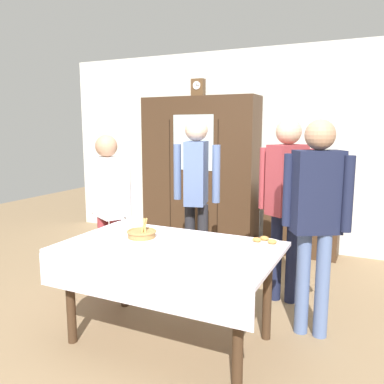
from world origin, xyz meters
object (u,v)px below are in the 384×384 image
wall_cabinet (200,171)px  person_behind_table_left (316,207)px  bookshelf_low (302,221)px  person_beside_shelf (108,199)px  person_behind_table_right (196,184)px  tea_cup_mid_left (174,258)px  dining_table (167,261)px  bread_basket (142,233)px  tea_cup_near_right (179,243)px  person_near_right_end (286,192)px  pastry_plate (265,242)px  spoon_mid_left (222,252)px  spoon_center (113,249)px  spoon_far_left (106,237)px  tea_cup_back_edge (130,228)px  mantel_clock (198,88)px  book_stack (303,184)px

wall_cabinet → person_behind_table_left: size_ratio=1.21×
bookshelf_low → person_beside_shelf: bearing=-126.5°
person_behind_table_left → person_behind_table_right: size_ratio=0.98×
bookshelf_low → tea_cup_mid_left: size_ratio=7.09×
bookshelf_low → dining_table: bearing=-101.4°
bread_basket → person_behind_table_left: 1.39m
tea_cup_near_right → person_beside_shelf: (-1.05, 0.54, 0.16)m
person_near_right_end → person_behind_table_right: (-0.94, 0.04, 0.01)m
wall_cabinet → person_near_right_end: bearing=-43.5°
bookshelf_low → person_near_right_end: person_near_right_end is taller
person_near_right_end → person_beside_shelf: bearing=-161.4°
pastry_plate → person_behind_table_left: bearing=33.5°
tea_cup_mid_left → bread_basket: bearing=141.5°
bread_basket → spoon_mid_left: bearing=-6.2°
dining_table → person_near_right_end: person_near_right_end is taller
bookshelf_low → person_behind_table_left: size_ratio=0.54×
tea_cup_near_right → spoon_center: size_ratio=1.09×
dining_table → spoon_far_left: size_ratio=13.66×
wall_cabinet → tea_cup_mid_left: (1.10, -2.86, -0.24)m
dining_table → person_behind_table_right: (-0.31, 1.18, 0.41)m
tea_cup_back_edge → pastry_plate: bearing=6.4°
pastry_plate → spoon_mid_left: size_ratio=2.35×
tea_cup_near_right → person_beside_shelf: 1.19m
bookshelf_low → tea_cup_back_edge: (-1.03, -2.39, 0.35)m
wall_cabinet → bookshelf_low: 1.55m
person_behind_table_left → tea_cup_mid_left: bearing=-131.4°
mantel_clock → pastry_plate: 3.05m
wall_cabinet → pastry_plate: (1.54, -2.21, -0.25)m
mantel_clock → tea_cup_mid_left: (1.13, -2.86, -1.39)m
wall_cabinet → person_behind_table_right: bearing=-67.1°
book_stack → bread_basket: book_stack is taller
bookshelf_low → bread_basket: (-0.84, -2.51, 0.36)m
dining_table → person_behind_table_right: bearing=104.5°
wall_cabinet → tea_cup_near_right: 2.72m
person_behind_table_left → person_beside_shelf: 1.96m
bookshelf_low → spoon_center: (-0.86, -2.86, 0.33)m
wall_cabinet → pastry_plate: bearing=-55.1°
tea_cup_back_edge → spoon_mid_left: 0.94m
dining_table → bookshelf_low: (0.53, 2.64, -0.22)m
mantel_clock → tea_cup_mid_left: bearing=-68.4°
bread_basket → pastry_plate: size_ratio=0.86×
wall_cabinet → mantel_clock: (-0.03, -0.00, 1.15)m
tea_cup_back_edge → person_near_right_end: (1.13, 0.88, 0.26)m
spoon_far_left → person_behind_table_right: bearing=77.8°
dining_table → tea_cup_near_right: (0.07, 0.06, 0.13)m
tea_cup_back_edge → spoon_mid_left: size_ratio=1.09×
pastry_plate → person_behind_table_right: bearing=139.7°
dining_table → spoon_center: 0.41m
tea_cup_near_right → book_stack: bearing=79.9°
bookshelf_low → person_behind_table_right: (-0.84, -1.46, 0.62)m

